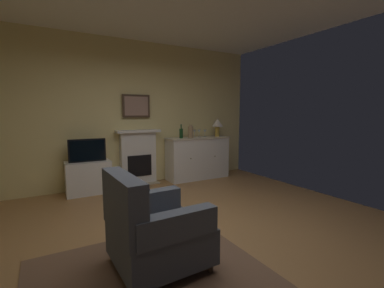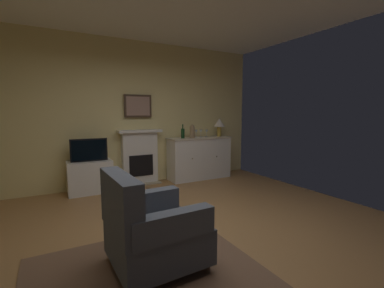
% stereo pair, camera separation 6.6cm
% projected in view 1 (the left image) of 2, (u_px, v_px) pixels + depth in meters
% --- Properties ---
extents(ground_plane, '(5.67, 5.47, 0.10)m').
position_uv_depth(ground_plane, '(195.00, 242.00, 3.01)').
color(ground_plane, '#9E7042').
rests_on(ground_plane, ground).
extents(wall_rear, '(5.67, 0.06, 2.84)m').
position_uv_depth(wall_rear, '(127.00, 114.00, 5.18)').
color(wall_rear, '#EAD68C').
rests_on(wall_rear, ground_plane).
extents(area_rug, '(1.99, 1.61, 0.02)m').
position_uv_depth(area_rug, '(149.00, 275.00, 2.30)').
color(area_rug, brown).
rests_on(area_rug, ground_plane).
extents(fireplace_unit, '(0.87, 0.30, 1.10)m').
position_uv_depth(fireplace_unit, '(138.00, 157.00, 5.26)').
color(fireplace_unit, white).
rests_on(fireplace_unit, ground_plane).
extents(framed_picture, '(0.55, 0.04, 0.45)m').
position_uv_depth(framed_picture, '(136.00, 106.00, 5.18)').
color(framed_picture, '#473323').
extents(sideboard_cabinet, '(1.39, 0.49, 0.91)m').
position_uv_depth(sideboard_cabinet, '(198.00, 158.00, 5.74)').
color(sideboard_cabinet, white).
rests_on(sideboard_cabinet, ground_plane).
extents(table_lamp, '(0.26, 0.26, 0.40)m').
position_uv_depth(table_lamp, '(217.00, 124.00, 5.91)').
color(table_lamp, '#B79338').
rests_on(table_lamp, sideboard_cabinet).
extents(wine_bottle, '(0.08, 0.08, 0.29)m').
position_uv_depth(wine_bottle, '(181.00, 133.00, 5.46)').
color(wine_bottle, '#193F1E').
rests_on(wine_bottle, sideboard_cabinet).
extents(wine_glass_left, '(0.07, 0.07, 0.16)m').
position_uv_depth(wine_glass_left, '(194.00, 132.00, 5.66)').
color(wine_glass_left, silver).
rests_on(wine_glass_left, sideboard_cabinet).
extents(wine_glass_center, '(0.07, 0.07, 0.16)m').
position_uv_depth(wine_glass_center, '(199.00, 132.00, 5.70)').
color(wine_glass_center, silver).
rests_on(wine_glass_center, sideboard_cabinet).
extents(wine_glass_right, '(0.07, 0.07, 0.16)m').
position_uv_depth(wine_glass_right, '(205.00, 132.00, 5.70)').
color(wine_glass_right, silver).
rests_on(wine_glass_right, sideboard_cabinet).
extents(vase_decorative, '(0.11, 0.11, 0.28)m').
position_uv_depth(vase_decorative, '(191.00, 131.00, 5.53)').
color(vase_decorative, '#9E7F5B').
rests_on(vase_decorative, sideboard_cabinet).
extents(tv_cabinet, '(0.75, 0.42, 0.58)m').
position_uv_depth(tv_cabinet, '(88.00, 177.00, 4.67)').
color(tv_cabinet, white).
rests_on(tv_cabinet, ground_plane).
extents(tv_set, '(0.62, 0.07, 0.40)m').
position_uv_depth(tv_set, '(87.00, 150.00, 4.59)').
color(tv_set, black).
rests_on(tv_set, tv_cabinet).
extents(armchair, '(0.84, 0.81, 0.92)m').
position_uv_depth(armchair, '(153.00, 230.00, 2.36)').
color(armchair, '#474C56').
rests_on(armchair, ground_plane).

